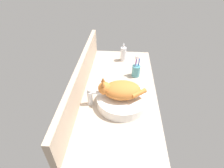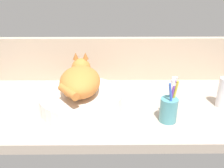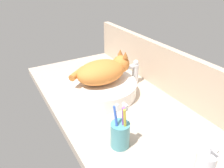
{
  "view_description": "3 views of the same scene",
  "coord_description": "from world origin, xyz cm",
  "px_view_note": "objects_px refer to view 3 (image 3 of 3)",
  "views": [
    {
      "loc": [
        -104.72,
        -3.08,
        87.7
      ],
      "look_at": [
        -5.18,
        4.27,
        10.15
      ],
      "focal_mm": 28.0,
      "sensor_mm": 36.0,
      "label": 1
    },
    {
      "loc": [
        -1.68,
        -98.7,
        55.14
      ],
      "look_at": [
        -0.81,
        0.22,
        9.51
      ],
      "focal_mm": 40.0,
      "sensor_mm": 36.0,
      "label": 2
    },
    {
      "loc": [
        71.42,
        -46.64,
        58.13
      ],
      "look_at": [
        -3.28,
        -3.48,
        11.03
      ],
      "focal_mm": 35.0,
      "sensor_mm": 36.0,
      "label": 3
    }
  ],
  "objects_px": {
    "sink_basin": "(101,88)",
    "cat": "(103,71)",
    "toothbrush_cup": "(120,134)",
    "faucet": "(134,71)"
  },
  "relations": [
    {
      "from": "cat",
      "to": "faucet",
      "type": "bearing_deg",
      "value": 94.86
    },
    {
      "from": "sink_basin",
      "to": "toothbrush_cup",
      "type": "height_order",
      "value": "toothbrush_cup"
    },
    {
      "from": "toothbrush_cup",
      "to": "sink_basin",
      "type": "bearing_deg",
      "value": 162.86
    },
    {
      "from": "cat",
      "to": "toothbrush_cup",
      "type": "bearing_deg",
      "value": -19.04
    },
    {
      "from": "sink_basin",
      "to": "cat",
      "type": "height_order",
      "value": "cat"
    },
    {
      "from": "cat",
      "to": "faucet",
      "type": "distance_m",
      "value": 0.2
    },
    {
      "from": "cat",
      "to": "faucet",
      "type": "height_order",
      "value": "cat"
    },
    {
      "from": "cat",
      "to": "toothbrush_cup",
      "type": "height_order",
      "value": "cat"
    },
    {
      "from": "sink_basin",
      "to": "cat",
      "type": "bearing_deg",
      "value": 96.68
    },
    {
      "from": "sink_basin",
      "to": "cat",
      "type": "relative_size",
      "value": 1.09
    }
  ]
}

